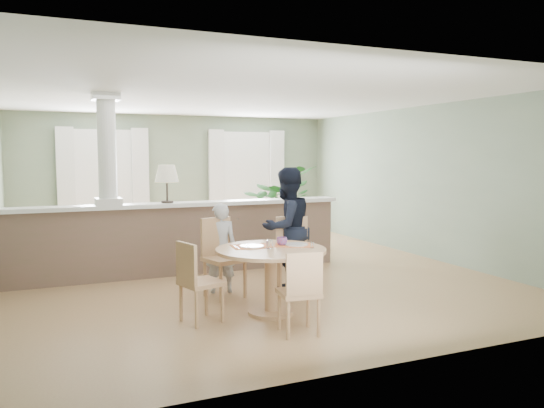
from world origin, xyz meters
name	(u,v)px	position (x,y,z in m)	size (l,w,h in m)	color
ground	(238,272)	(0.00, 0.00, 0.00)	(8.00, 8.00, 0.00)	tan
room_shell	(223,156)	(-0.03, 0.63, 1.81)	(7.02, 8.02, 2.71)	gray
pony_wall	(172,229)	(-0.99, 0.20, 0.71)	(5.32, 0.38, 2.70)	brown
sofa	(236,228)	(0.68, 2.03, 0.41)	(2.78, 1.09, 0.81)	#8D694D
houseplant	(278,206)	(1.55, 2.01, 0.81)	(1.45, 1.26, 1.61)	#296628
dining_table	(271,262)	(-0.37, -2.21, 0.61)	(1.26, 1.26, 0.86)	tan
chair_far_boy	(221,253)	(-0.66, -1.24, 0.56)	(0.57, 0.57, 1.02)	tan
chair_far_man	(293,251)	(0.29, -1.38, 0.55)	(0.58, 0.58, 1.00)	tan
chair_near	(301,289)	(-0.39, -3.01, 0.48)	(0.44, 0.44, 0.87)	tan
chair_side	(196,278)	(-1.26, -2.20, 0.49)	(0.50, 0.50, 0.90)	tan
child_person	(220,248)	(-0.62, -1.07, 0.60)	(0.44, 0.29, 1.20)	#ABACB1
man_person	(287,228)	(0.32, -1.14, 0.83)	(0.81, 0.63, 1.66)	black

